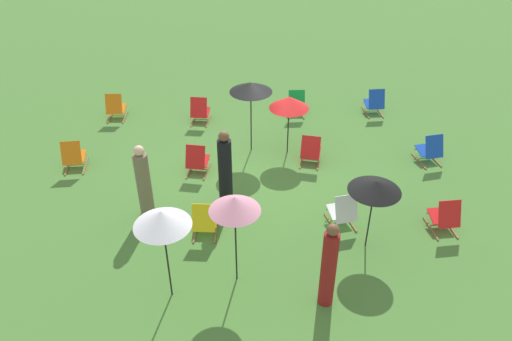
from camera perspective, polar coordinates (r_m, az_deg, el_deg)
name	(u,v)px	position (r m, az deg, el deg)	size (l,w,h in m)	color
ground_plane	(252,161)	(13.05, -0.40, 1.12)	(40.00, 40.00, 0.00)	#477A33
deckchair_0	(205,220)	(10.56, -5.86, -5.68)	(0.57, 0.81, 0.83)	olive
deckchair_1	(311,151)	(12.84, 6.27, 2.25)	(0.66, 0.86, 0.83)	olive
deckchair_2	(430,150)	(13.56, 19.28, 2.24)	(0.58, 0.82, 0.83)	olive
deckchair_3	(200,111)	(14.79, -6.43, 6.78)	(0.60, 0.83, 0.83)	olive
deckchair_4	(74,156)	(13.36, -20.11, 1.55)	(0.50, 0.78, 0.83)	olive
deckchair_5	(445,217)	(11.33, 20.77, -4.96)	(0.51, 0.78, 0.83)	olive
deckchair_6	(375,103)	(15.60, 13.39, 7.55)	(0.49, 0.77, 0.83)	olive
deckchair_7	(343,212)	(10.90, 9.88, -4.64)	(0.60, 0.83, 0.83)	olive
deckchair_8	(197,160)	(12.47, -6.74, 1.17)	(0.63, 0.85, 0.83)	olive
deckchair_9	(116,107)	(15.47, -15.73, 6.95)	(0.53, 0.79, 0.83)	olive
deckchair_10	(296,103)	(15.18, 4.58, 7.64)	(0.50, 0.77, 0.83)	olive
umbrella_0	(375,186)	(9.79, 13.44, -1.76)	(1.04, 1.04, 1.63)	black
umbrella_1	(235,204)	(8.60, -2.45, -3.86)	(0.92, 0.92, 1.96)	black
umbrella_2	(289,102)	(12.73, 3.81, 7.76)	(1.02, 1.02, 1.63)	black
umbrella_3	(251,87)	(12.66, -0.59, 9.48)	(1.09, 1.09, 1.96)	black
umbrella_4	(162,219)	(8.42, -10.71, -5.42)	(0.99, 0.99, 1.97)	black
person_0	(329,267)	(8.88, 8.30, -10.82)	(0.34, 0.34, 1.82)	maroon
person_1	(225,169)	(11.15, -3.55, 0.15)	(0.38, 0.38, 1.85)	black
person_2	(144,183)	(11.03, -12.70, -1.41)	(0.37, 0.37, 1.77)	#72664C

